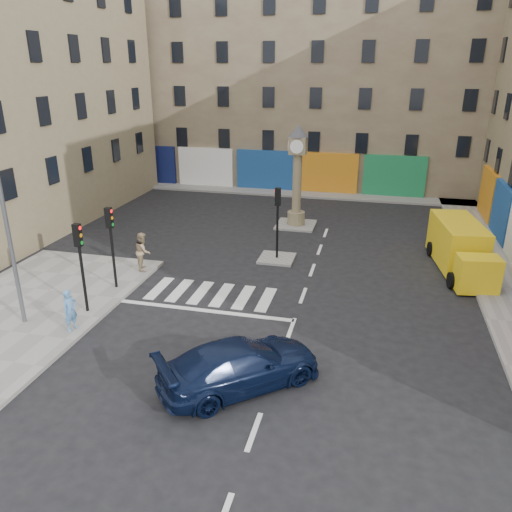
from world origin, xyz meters
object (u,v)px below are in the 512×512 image
at_px(lamp_post, 3,206).
at_px(navy_sedan, 240,365).
at_px(pedestrian_tan, 143,251).
at_px(yellow_van, 460,248).
at_px(traffic_light_island, 278,212).
at_px(traffic_light_left_near, 80,254).
at_px(clock_pillar, 297,170).
at_px(pedestrian_blue, 70,310).
at_px(traffic_light_left_far, 111,235).

height_order(lamp_post, navy_sedan, lamp_post).
bearing_deg(navy_sedan, pedestrian_tan, 0.25).
bearing_deg(yellow_van, traffic_light_island, 177.63).
distance_m(traffic_light_left_near, clock_pillar, 15.19).
bearing_deg(lamp_post, navy_sedan, -11.04).
bearing_deg(traffic_light_island, traffic_light_left_near, -128.93).
height_order(traffic_light_left_near, yellow_van, traffic_light_left_near).
bearing_deg(traffic_light_left_near, pedestrian_blue, -78.83).
bearing_deg(traffic_light_left_near, yellow_van, 29.58).
height_order(yellow_van, pedestrian_tan, yellow_van).
xyz_separation_m(traffic_light_island, lamp_post, (-8.20, -9.20, 2.20)).
relative_size(traffic_light_left_far, pedestrian_tan, 1.98).
relative_size(yellow_van, pedestrian_tan, 3.45).
distance_m(navy_sedan, pedestrian_tan, 10.57).
relative_size(traffic_light_left_far, clock_pillar, 0.61).
distance_m(traffic_light_left_far, pedestrian_blue, 4.27).
height_order(traffic_light_left_far, lamp_post, lamp_post).
xyz_separation_m(traffic_light_left_near, navy_sedan, (7.36, -3.21, -1.86)).
relative_size(traffic_light_left_near, navy_sedan, 0.70).
bearing_deg(clock_pillar, traffic_light_left_near, -114.55).
bearing_deg(pedestrian_blue, clock_pillar, -4.80).
relative_size(traffic_light_left_near, traffic_light_island, 1.00).
distance_m(lamp_post, pedestrian_tan, 7.43).
bearing_deg(traffic_light_left_far, yellow_van, 22.34).
bearing_deg(navy_sedan, pedestrian_blue, 34.85).
distance_m(traffic_light_island, pedestrian_tan, 6.94).
height_order(lamp_post, pedestrian_tan, lamp_post).
xyz_separation_m(pedestrian_blue, pedestrian_tan, (0.00, 6.17, 0.12)).
xyz_separation_m(navy_sedan, pedestrian_blue, (-7.06, 1.69, 0.21)).
height_order(traffic_light_island, pedestrian_blue, traffic_light_island).
bearing_deg(pedestrian_tan, lamp_post, 137.06).
height_order(traffic_light_island, navy_sedan, traffic_light_island).
bearing_deg(pedestrian_tan, traffic_light_left_far, 149.45).
relative_size(traffic_light_left_far, pedestrian_blue, 2.26).
bearing_deg(traffic_light_left_near, clock_pillar, 65.45).
xyz_separation_m(clock_pillar, pedestrian_tan, (-6.00, -9.15, -2.47)).
bearing_deg(lamp_post, pedestrian_tan, 70.00).
xyz_separation_m(yellow_van, pedestrian_tan, (-15.01, -4.04, -0.04)).
xyz_separation_m(traffic_light_left_far, pedestrian_blue, (0.30, -3.92, -1.65)).
bearing_deg(pedestrian_blue, traffic_light_left_near, 27.76).
height_order(navy_sedan, yellow_van, yellow_van).
relative_size(traffic_light_left_far, navy_sedan, 0.70).
distance_m(lamp_post, pedestrian_blue, 4.41).
xyz_separation_m(traffic_light_left_far, lamp_post, (-1.90, -3.80, 2.17)).
height_order(traffic_light_left_near, lamp_post, lamp_post).
relative_size(lamp_post, navy_sedan, 1.58).
bearing_deg(traffic_light_left_far, traffic_light_island, 40.60).
distance_m(navy_sedan, pedestrian_blue, 7.27).
bearing_deg(traffic_light_island, pedestrian_blue, -122.77).
bearing_deg(lamp_post, traffic_light_island, 48.29).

